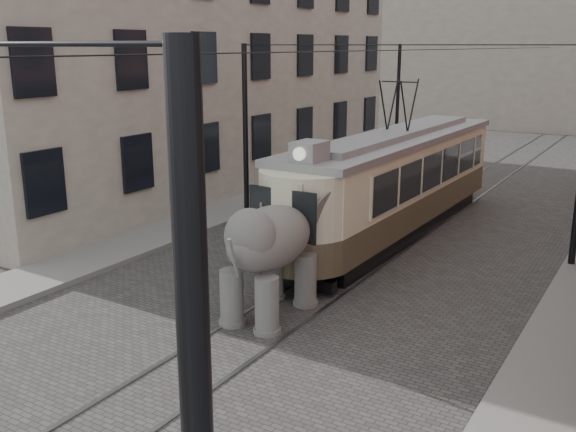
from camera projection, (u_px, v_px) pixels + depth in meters
The scene contains 8 objects.
ground at pixel (297, 303), 15.43m from camera, with size 120.00×120.00×0.00m, color #44423F.
tram_rails at pixel (297, 302), 15.42m from camera, with size 1.54×80.00×0.02m, color slate, non-canonical shape.
sidewalk_right at pixel (567, 361), 12.41m from camera, with size 2.00×60.00×0.15m, color slate.
sidewalk_left at pixel (103, 255), 18.66m from camera, with size 2.00×60.00×0.15m, color slate.
stucco_building at pixel (195, 68), 27.92m from camera, with size 7.00×24.00×10.00m, color gray.
catenary at pixel (378, 149), 18.90m from camera, with size 11.00×30.20×6.00m, color black, non-canonical shape.
tram at pixel (396, 159), 20.60m from camera, with size 2.54×12.33×4.89m, color beige, non-canonical shape.
elephant at pixel (270, 256), 14.43m from camera, with size 2.51×4.55×2.79m, color #64615C, non-canonical shape.
Camera 1 is at (7.25, -12.43, 5.94)m, focal length 40.42 mm.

